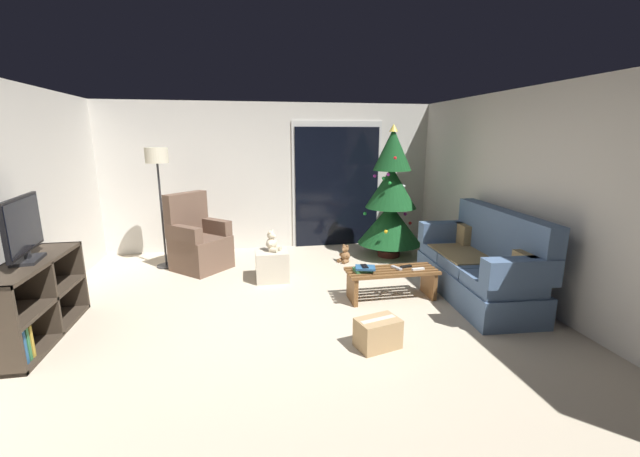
% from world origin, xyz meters
% --- Properties ---
extents(ground_plane, '(7.00, 7.00, 0.00)m').
position_xyz_m(ground_plane, '(0.00, 0.00, 0.00)').
color(ground_plane, beige).
extents(wall_back, '(5.72, 0.12, 2.50)m').
position_xyz_m(wall_back, '(0.00, 3.06, 1.25)').
color(wall_back, silver).
rests_on(wall_back, ground).
extents(wall_right, '(0.12, 6.00, 2.50)m').
position_xyz_m(wall_right, '(2.86, 0.00, 1.25)').
color(wall_right, silver).
rests_on(wall_right, ground).
extents(patio_door_frame, '(1.60, 0.02, 2.20)m').
position_xyz_m(patio_door_frame, '(1.13, 2.99, 1.10)').
color(patio_door_frame, silver).
rests_on(patio_door_frame, ground).
extents(patio_door_glass, '(1.50, 0.02, 2.10)m').
position_xyz_m(patio_door_glass, '(1.13, 2.97, 1.05)').
color(patio_door_glass, black).
rests_on(patio_door_glass, ground).
extents(couch, '(0.92, 1.99, 1.08)m').
position_xyz_m(couch, '(2.32, 0.28, 0.40)').
color(couch, slate).
rests_on(couch, ground).
extents(coffee_table, '(1.10, 0.40, 0.37)m').
position_xyz_m(coffee_table, '(1.23, 0.42, 0.25)').
color(coffee_table, brown).
rests_on(coffee_table, ground).
extents(remote_silver, '(0.10, 0.16, 0.02)m').
position_xyz_m(remote_silver, '(1.29, 0.43, 0.38)').
color(remote_silver, '#ADADB2').
rests_on(remote_silver, coffee_table).
extents(remote_white, '(0.16, 0.06, 0.02)m').
position_xyz_m(remote_white, '(1.53, 0.34, 0.38)').
color(remote_white, silver).
rests_on(remote_white, coffee_table).
extents(remote_black, '(0.16, 0.09, 0.02)m').
position_xyz_m(remote_black, '(1.43, 0.46, 0.38)').
color(remote_black, black).
rests_on(remote_black, coffee_table).
extents(book_stack, '(0.27, 0.23, 0.06)m').
position_xyz_m(book_stack, '(0.88, 0.41, 0.41)').
color(book_stack, '#337042').
rests_on(book_stack, coffee_table).
extents(cell_phone, '(0.08, 0.15, 0.01)m').
position_xyz_m(cell_phone, '(0.88, 0.40, 0.44)').
color(cell_phone, black).
rests_on(cell_phone, book_stack).
extents(christmas_tree, '(1.03, 1.03, 2.13)m').
position_xyz_m(christmas_tree, '(1.82, 2.12, 0.94)').
color(christmas_tree, '#4C1E19').
rests_on(christmas_tree, ground).
extents(armchair, '(0.97, 0.97, 1.13)m').
position_xyz_m(armchair, '(-1.20, 2.03, 0.40)').
color(armchair, brown).
rests_on(armchair, ground).
extents(floor_lamp, '(0.32, 0.32, 1.78)m').
position_xyz_m(floor_lamp, '(-1.71, 2.21, 1.51)').
color(floor_lamp, '#2D2D30').
rests_on(floor_lamp, ground).
extents(media_shelf, '(0.40, 1.40, 0.79)m').
position_xyz_m(media_shelf, '(-2.53, 0.06, 0.37)').
color(media_shelf, '#382D23').
rests_on(media_shelf, ground).
extents(television, '(0.25, 0.84, 0.61)m').
position_xyz_m(television, '(-2.50, 0.12, 1.10)').
color(television, black).
rests_on(television, media_shelf).
extents(ottoman, '(0.44, 0.44, 0.41)m').
position_xyz_m(ottoman, '(-0.15, 1.35, 0.21)').
color(ottoman, beige).
rests_on(ottoman, ground).
extents(teddy_bear_cream, '(0.22, 0.21, 0.29)m').
position_xyz_m(teddy_bear_cream, '(-0.14, 1.35, 0.53)').
color(teddy_bear_cream, beige).
rests_on(teddy_bear_cream, ottoman).
extents(teddy_bear_chestnut_by_tree, '(0.22, 0.21, 0.29)m').
position_xyz_m(teddy_bear_chestnut_by_tree, '(1.03, 1.92, 0.12)').
color(teddy_bear_chestnut_by_tree, brown).
rests_on(teddy_bear_chestnut_by_tree, ground).
extents(cardboard_box_taped_mid_floor, '(0.45, 0.35, 0.28)m').
position_xyz_m(cardboard_box_taped_mid_floor, '(0.70, -0.65, 0.14)').
color(cardboard_box_taped_mid_floor, tan).
rests_on(cardboard_box_taped_mid_floor, ground).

